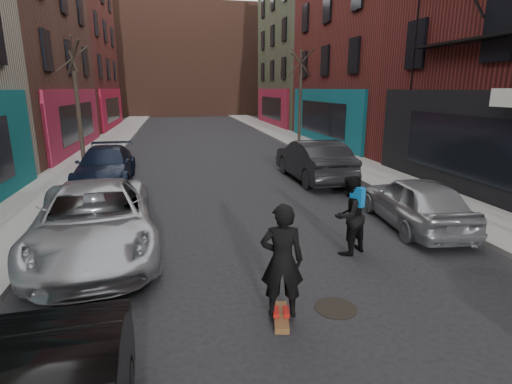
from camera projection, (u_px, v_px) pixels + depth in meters
name	position (u px, v px, depth m)	size (l,w,h in m)	color
sidewalk_left	(117.00, 136.00, 30.12)	(2.50, 84.00, 0.13)	gray
sidewalk_right	(277.00, 132.00, 32.51)	(2.50, 84.00, 0.13)	gray
building_far	(186.00, 62.00, 54.23)	(40.00, 10.00, 14.00)	#47281E
tree_left_far	(76.00, 92.00, 17.91)	(2.00, 2.00, 6.50)	black
tree_right_far	(300.00, 89.00, 25.94)	(2.00, 2.00, 6.80)	black
parked_left_far	(94.00, 220.00, 8.73)	(2.50, 5.43, 1.51)	#989BA0
parked_left_end	(106.00, 166.00, 15.18)	(1.94, 4.77, 1.39)	black
parked_right_far	(415.00, 202.00, 10.41)	(1.61, 4.01, 1.37)	gray
parked_right_end	(313.00, 160.00, 15.73)	(1.70, 4.89, 1.61)	black
skateboard	(281.00, 317.00, 6.31)	(0.22, 0.80, 0.10)	brown
skateboarder	(282.00, 261.00, 6.07)	(0.66, 0.44, 1.82)	black
pedestrian	(349.00, 215.00, 8.67)	(1.06, 0.98, 1.75)	black
manhole	(336.00, 308.00, 6.64)	(0.70, 0.70, 0.01)	black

